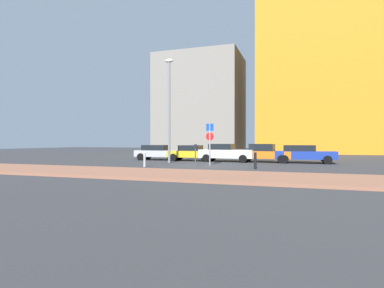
{
  "coord_description": "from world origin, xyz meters",
  "views": [
    {
      "loc": [
        6.07,
        -20.47,
        1.67
      ],
      "look_at": [
        -1.46,
        1.67,
        1.5
      ],
      "focal_mm": 29.05,
      "sensor_mm": 36.0,
      "label": 1
    }
  ],
  "objects_px": {
    "parking_meter": "(195,152)",
    "street_lamp": "(169,103)",
    "parked_car_silver": "(158,152)",
    "traffic_bollard_near": "(145,160)",
    "parked_car_yellow": "(191,153)",
    "parked_car_orange": "(264,153)",
    "parking_sign_post": "(210,139)",
    "parked_car_blue": "(304,154)",
    "traffic_bollard_mid": "(255,161)",
    "parked_car_white": "(226,152)"
  },
  "relations": [
    {
      "from": "parking_meter",
      "to": "street_lamp",
      "type": "distance_m",
      "value": 5.89
    },
    {
      "from": "parked_car_silver",
      "to": "traffic_bollard_near",
      "type": "height_order",
      "value": "parked_car_silver"
    },
    {
      "from": "traffic_bollard_near",
      "to": "parked_car_yellow",
      "type": "bearing_deg",
      "value": 83.61
    },
    {
      "from": "parked_car_yellow",
      "to": "parked_car_silver",
      "type": "bearing_deg",
      "value": 178.58
    },
    {
      "from": "parked_car_orange",
      "to": "parking_sign_post",
      "type": "relative_size",
      "value": 1.5
    },
    {
      "from": "street_lamp",
      "to": "parked_car_orange",
      "type": "bearing_deg",
      "value": 24.06
    },
    {
      "from": "parked_car_blue",
      "to": "traffic_bollard_mid",
      "type": "bearing_deg",
      "value": -113.85
    },
    {
      "from": "parked_car_silver",
      "to": "traffic_bollard_mid",
      "type": "relative_size",
      "value": 4.18
    },
    {
      "from": "parked_car_blue",
      "to": "traffic_bollard_near",
      "type": "bearing_deg",
      "value": -144.03
    },
    {
      "from": "parked_car_orange",
      "to": "traffic_bollard_near",
      "type": "bearing_deg",
      "value": -133.55
    },
    {
      "from": "parked_car_yellow",
      "to": "parked_car_blue",
      "type": "relative_size",
      "value": 0.91
    },
    {
      "from": "parked_car_white",
      "to": "traffic_bollard_near",
      "type": "relative_size",
      "value": 5.07
    },
    {
      "from": "parked_car_blue",
      "to": "parked_car_yellow",
      "type": "bearing_deg",
      "value": -179.58
    },
    {
      "from": "parked_car_silver",
      "to": "parked_car_orange",
      "type": "bearing_deg",
      "value": 0.26
    },
    {
      "from": "parked_car_silver",
      "to": "traffic_bollard_mid",
      "type": "xyz_separation_m",
      "value": [
        9.64,
        -6.6,
        -0.22
      ]
    },
    {
      "from": "traffic_bollard_near",
      "to": "parking_sign_post",
      "type": "bearing_deg",
      "value": 35.08
    },
    {
      "from": "parked_car_silver",
      "to": "parked_car_yellow",
      "type": "xyz_separation_m",
      "value": [
        3.27,
        -0.08,
        -0.02
      ]
    },
    {
      "from": "parked_car_silver",
      "to": "traffic_bollard_mid",
      "type": "bearing_deg",
      "value": -34.4
    },
    {
      "from": "parked_car_yellow",
      "to": "parked_car_orange",
      "type": "height_order",
      "value": "parked_car_orange"
    },
    {
      "from": "parked_car_white",
      "to": "parked_car_blue",
      "type": "height_order",
      "value": "parked_car_white"
    },
    {
      "from": "parked_car_yellow",
      "to": "parking_meter",
      "type": "distance_m",
      "value": 6.6
    },
    {
      "from": "parked_car_yellow",
      "to": "parked_car_white",
      "type": "bearing_deg",
      "value": -2.39
    },
    {
      "from": "parked_car_yellow",
      "to": "parked_car_blue",
      "type": "bearing_deg",
      "value": 0.42
    },
    {
      "from": "parked_car_silver",
      "to": "traffic_bollard_mid",
      "type": "height_order",
      "value": "parked_car_silver"
    },
    {
      "from": "parked_car_white",
      "to": "parking_sign_post",
      "type": "distance_m",
      "value": 4.62
    },
    {
      "from": "street_lamp",
      "to": "parking_meter",
      "type": "bearing_deg",
      "value": -44.1
    },
    {
      "from": "parked_car_white",
      "to": "parked_car_orange",
      "type": "distance_m",
      "value": 3.09
    },
    {
      "from": "parked_car_white",
      "to": "traffic_bollard_near",
      "type": "xyz_separation_m",
      "value": [
        -3.94,
        -7.13,
        -0.32
      ]
    },
    {
      "from": "parked_car_yellow",
      "to": "parked_car_white",
      "type": "relative_size",
      "value": 0.91
    },
    {
      "from": "parked_car_orange",
      "to": "parking_sign_post",
      "type": "height_order",
      "value": "parking_sign_post"
    },
    {
      "from": "traffic_bollard_near",
      "to": "parked_car_white",
      "type": "bearing_deg",
      "value": 61.09
    },
    {
      "from": "parked_car_blue",
      "to": "traffic_bollard_mid",
      "type": "distance_m",
      "value": 7.21
    },
    {
      "from": "parking_sign_post",
      "to": "parking_meter",
      "type": "bearing_deg",
      "value": -110.33
    },
    {
      "from": "parking_sign_post",
      "to": "traffic_bollard_mid",
      "type": "distance_m",
      "value": 4.15
    },
    {
      "from": "parked_car_silver",
      "to": "parked_car_blue",
      "type": "height_order",
      "value": "parked_car_blue"
    },
    {
      "from": "parked_car_blue",
      "to": "parking_meter",
      "type": "xyz_separation_m",
      "value": [
        -6.9,
        -6.22,
        0.22
      ]
    },
    {
      "from": "parked_car_yellow",
      "to": "traffic_bollard_near",
      "type": "distance_m",
      "value": 7.31
    },
    {
      "from": "parked_car_white",
      "to": "parking_meter",
      "type": "distance_m",
      "value": 6.06
    },
    {
      "from": "parking_meter",
      "to": "parked_car_yellow",
      "type": "bearing_deg",
      "value": 111.25
    },
    {
      "from": "parked_car_white",
      "to": "parking_meter",
      "type": "relative_size",
      "value": 3.05
    },
    {
      "from": "parked_car_silver",
      "to": "parking_sign_post",
      "type": "bearing_deg",
      "value": -37.02
    },
    {
      "from": "parked_car_orange",
      "to": "traffic_bollard_near",
      "type": "distance_m",
      "value": 10.2
    },
    {
      "from": "parked_car_silver",
      "to": "traffic_bollard_near",
      "type": "xyz_separation_m",
      "value": [
        2.45,
        -7.35,
        -0.28
      ]
    },
    {
      "from": "parked_car_silver",
      "to": "parked_car_yellow",
      "type": "relative_size",
      "value": 1.03
    },
    {
      "from": "traffic_bollard_near",
      "to": "parking_meter",
      "type": "bearing_deg",
      "value": 19.21
    },
    {
      "from": "parked_car_silver",
      "to": "street_lamp",
      "type": "xyz_separation_m",
      "value": [
        2.43,
        -3.1,
        4.04
      ]
    },
    {
      "from": "parked_car_yellow",
      "to": "traffic_bollard_mid",
      "type": "relative_size",
      "value": 4.08
    },
    {
      "from": "parked_car_blue",
      "to": "parking_meter",
      "type": "bearing_deg",
      "value": -137.99
    },
    {
      "from": "parked_car_orange",
      "to": "parking_meter",
      "type": "bearing_deg",
      "value": -121.33
    },
    {
      "from": "parked_car_orange",
      "to": "street_lamp",
      "type": "bearing_deg",
      "value": -155.94
    }
  ]
}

